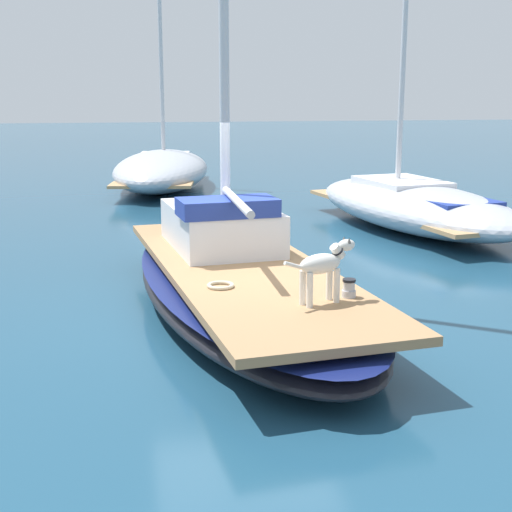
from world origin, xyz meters
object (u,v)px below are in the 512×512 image
object	(u,v)px
sailboat_main	(243,288)
moored_boat_far_astern	(162,169)
moored_boat_starboard_side	(414,204)
coiled_rope	(221,285)
dog_white	(324,265)
deck_winch	(349,289)

from	to	relation	value
sailboat_main	moored_boat_far_astern	bearing A→B (deg)	92.17
moored_boat_far_astern	moored_boat_starboard_side	xyz separation A→B (m)	(5.08, -7.48, -0.06)
coiled_rope	moored_boat_starboard_side	world-z (taller)	moored_boat_starboard_side
sailboat_main	moored_boat_starboard_side	xyz separation A→B (m)	(4.60, 5.39, 0.19)
sailboat_main	dog_white	xyz separation A→B (m)	(0.59, -1.88, 0.75)
deck_winch	coiled_rope	size ratio (longest dim) A/B	0.65
sailboat_main	coiled_rope	bearing A→B (deg)	-112.44
moored_boat_far_astern	sailboat_main	bearing A→B (deg)	-87.83
coiled_rope	deck_winch	bearing A→B (deg)	-25.74
moored_boat_starboard_side	dog_white	bearing A→B (deg)	-118.84
sailboat_main	coiled_rope	size ratio (longest dim) A/B	23.12
dog_white	moored_boat_far_astern	distance (m)	14.81
deck_winch	moored_boat_far_astern	bearing A→B (deg)	95.58
moored_boat_starboard_side	sailboat_main	bearing A→B (deg)	-130.44
deck_winch	moored_boat_far_astern	world-z (taller)	moored_boat_far_astern
coiled_rope	moored_boat_far_astern	world-z (taller)	moored_boat_far_astern
dog_white	deck_winch	bearing A→B (deg)	25.23
deck_winch	moored_boat_starboard_side	bearing A→B (deg)	62.78
deck_winch	coiled_rope	xyz separation A→B (m)	(-1.37, 0.66, -0.08)
dog_white	deck_winch	xyz separation A→B (m)	(0.35, 0.16, -0.32)
deck_winch	moored_boat_far_astern	size ratio (longest dim) A/B	0.03
deck_winch	moored_boat_starboard_side	size ratio (longest dim) A/B	0.03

